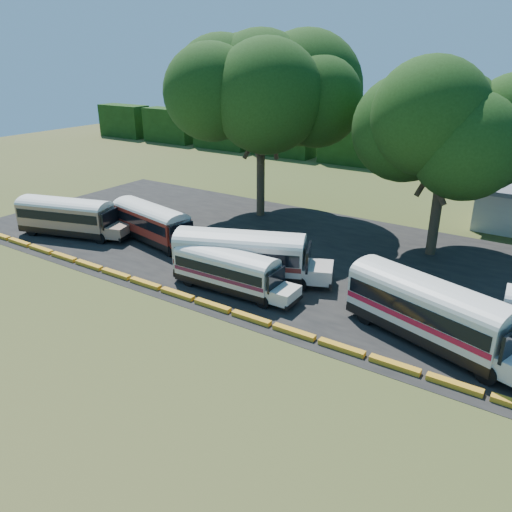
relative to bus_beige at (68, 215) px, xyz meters
The scene contains 11 objects.
ground 21.32m from the bus_beige, 13.15° to the right, with size 160.00×160.00×0.00m, color #304A18.
asphalt_strip 22.91m from the bus_beige, 18.31° to the left, with size 64.00×24.00×0.02m, color black.
curb 21.10m from the bus_beige, 10.50° to the right, with size 53.70×0.45×0.30m.
treeline_backdrop 47.87m from the bus_beige, 64.41° to the left, with size 130.00×4.00×6.00m.
bus_beige is the anchor object (origin of this frame).
bus_red 7.98m from the bus_beige, 21.50° to the left, with size 10.32×4.42×3.30m.
bus_cream_west 18.61m from the bus_beige, ahead, with size 9.12×2.44×2.98m.
bus_cream_east 18.42m from the bus_beige, ahead, with size 11.40×6.81×3.68m.
bus_white_red 31.80m from the bus_beige, ahead, with size 11.58×6.10×3.71m.
tree_west 20.91m from the bus_beige, 53.23° to the left, with size 14.06×14.06×17.41m.
tree_center 32.31m from the bus_beige, 25.29° to the left, with size 10.95×10.95×14.28m.
Camera 1 is at (16.54, -21.23, 15.19)m, focal length 35.00 mm.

